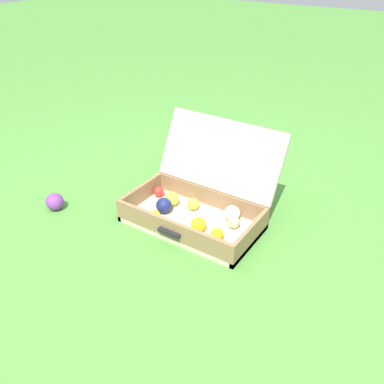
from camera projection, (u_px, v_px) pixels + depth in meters
The scene contains 3 objects.
ground_plane at pixel (174, 229), 1.91m from camera, with size 16.00×16.00×0.00m, color #4C8C38.
open_suitcase at pixel (200, 200), 1.94m from camera, with size 0.62×0.53×0.42m.
stray_ball_on_grass at pixel (55, 202), 2.03m from camera, with size 0.09×0.09×0.09m, color purple.
Camera 1 is at (0.92, -1.24, 1.14)m, focal length 38.44 mm.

